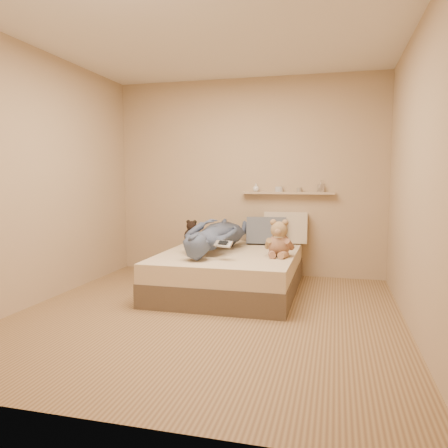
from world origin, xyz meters
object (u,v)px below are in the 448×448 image
(teddy_bear, at_px, (279,241))
(bed, at_px, (230,271))
(game_console, at_px, (223,244))
(wall_shelf, at_px, (288,193))
(pillow_cream, at_px, (286,228))
(person, at_px, (215,234))
(pillow_grey, at_px, (266,231))
(dark_plush, at_px, (192,233))

(teddy_bear, bearing_deg, bed, 164.47)
(game_console, height_order, wall_shelf, wall_shelf)
(bed, distance_m, pillow_cream, 1.08)
(bed, height_order, teddy_bear, teddy_bear)
(bed, bearing_deg, person, 162.58)
(pillow_cream, height_order, pillow_grey, pillow_cream)
(bed, xyz_separation_m, person, (-0.19, 0.06, 0.41))
(bed, relative_size, dark_plush, 6.16)
(pillow_grey, height_order, wall_shelf, wall_shelf)
(game_console, distance_m, teddy_bear, 0.63)
(teddy_bear, relative_size, wall_shelf, 0.34)
(game_console, height_order, pillow_cream, pillow_cream)
(bed, bearing_deg, teddy_bear, -15.53)
(teddy_bear, height_order, pillow_cream, pillow_cream)
(bed, bearing_deg, dark_plush, 141.40)
(bed, bearing_deg, wall_shelf, 58.82)
(teddy_bear, distance_m, pillow_cream, 0.99)
(bed, bearing_deg, pillow_cream, 57.01)
(teddy_bear, bearing_deg, dark_plush, 151.23)
(game_console, distance_m, pillow_grey, 1.23)
(pillow_cream, relative_size, wall_shelf, 0.46)
(game_console, distance_m, wall_shelf, 1.58)
(game_console, xyz_separation_m, teddy_bear, (0.53, 0.35, -0.00))
(game_console, bearing_deg, bed, 95.82)
(teddy_bear, bearing_deg, person, 164.00)
(teddy_bear, xyz_separation_m, person, (-0.77, 0.22, 0.02))
(wall_shelf, bearing_deg, person, -131.10)
(person, bearing_deg, wall_shelf, -128.33)
(game_console, bearing_deg, pillow_grey, 77.94)
(dark_plush, distance_m, person, 0.63)
(dark_plush, bearing_deg, game_console, -56.00)
(game_console, height_order, person, person)
(person, height_order, wall_shelf, wall_shelf)
(teddy_bear, xyz_separation_m, dark_plush, (-1.21, 0.66, -0.03))
(dark_plush, xyz_separation_m, pillow_grey, (0.94, 0.19, 0.04))
(pillow_grey, bearing_deg, dark_plush, -168.73)
(wall_shelf, bearing_deg, bed, -121.18)
(pillow_grey, bearing_deg, game_console, -102.06)
(pillow_cream, bearing_deg, wall_shelf, 81.94)
(dark_plush, relative_size, pillow_cream, 0.56)
(game_console, xyz_separation_m, pillow_cream, (0.49, 1.34, 0.03))
(game_console, distance_m, dark_plush, 1.22)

